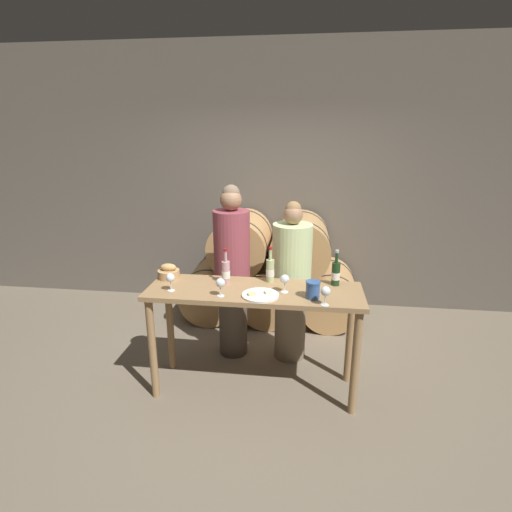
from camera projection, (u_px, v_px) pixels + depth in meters
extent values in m
plane|color=#726654|center=(254.00, 387.00, 3.54)|extent=(10.00, 10.00, 0.00)
cube|color=#60594F|center=(275.00, 180.00, 4.96)|extent=(10.00, 0.12, 3.20)
cylinder|color=tan|center=(214.00, 288.00, 4.91)|extent=(0.66, 0.85, 0.66)
cylinder|color=#2D2D33|center=(209.00, 297.00, 4.65)|extent=(0.67, 0.02, 0.67)
cylinder|color=#2D2D33|center=(219.00, 280.00, 5.17)|extent=(0.67, 0.02, 0.67)
cylinder|color=tan|center=(270.00, 291.00, 4.83)|extent=(0.66, 0.85, 0.66)
cylinder|color=#2D2D33|center=(268.00, 300.00, 4.57)|extent=(0.67, 0.02, 0.67)
cylinder|color=#2D2D33|center=(272.00, 283.00, 5.08)|extent=(0.67, 0.02, 0.67)
cylinder|color=tan|center=(328.00, 294.00, 4.74)|extent=(0.66, 0.85, 0.66)
cylinder|color=#2D2D33|center=(329.00, 303.00, 4.48)|extent=(0.67, 0.02, 0.67)
cylinder|color=#2D2D33|center=(327.00, 285.00, 5.00)|extent=(0.67, 0.02, 0.67)
cylinder|color=tan|center=(241.00, 242.00, 4.69)|extent=(0.66, 0.85, 0.66)
cylinder|color=#2D2D33|center=(237.00, 249.00, 4.43)|extent=(0.67, 0.02, 0.67)
cylinder|color=#2D2D33|center=(245.00, 237.00, 4.95)|extent=(0.67, 0.02, 0.67)
cylinder|color=tan|center=(301.00, 244.00, 4.61)|extent=(0.66, 0.85, 0.66)
cylinder|color=#2D2D33|center=(300.00, 251.00, 4.35)|extent=(0.67, 0.02, 0.67)
cylinder|color=#2D2D33|center=(301.00, 238.00, 4.86)|extent=(0.67, 0.02, 0.67)
cylinder|color=#99754C|center=(153.00, 349.00, 3.30)|extent=(0.06, 0.06, 0.90)
cylinder|color=#99754C|center=(355.00, 363.00, 3.10)|extent=(0.06, 0.06, 0.90)
cylinder|color=#99754C|center=(170.00, 325.00, 3.71)|extent=(0.06, 0.06, 0.90)
cylinder|color=#99754C|center=(350.00, 336.00, 3.51)|extent=(0.06, 0.06, 0.90)
cube|color=#99754C|center=(254.00, 291.00, 3.27)|extent=(1.76, 0.56, 0.04)
cylinder|color=#4C4238|center=(233.00, 315.00, 4.00)|extent=(0.28, 0.28, 0.82)
cylinder|color=#8C3D47|center=(232.00, 245.00, 3.78)|extent=(0.35, 0.35, 0.65)
sphere|color=#997051|center=(231.00, 200.00, 3.65)|extent=(0.20, 0.20, 0.20)
sphere|color=#75604C|center=(231.00, 194.00, 3.65)|extent=(0.17, 0.17, 0.17)
cylinder|color=#756651|center=(290.00, 321.00, 3.94)|extent=(0.30, 0.30, 0.76)
cylinder|color=beige|center=(292.00, 256.00, 3.74)|extent=(0.37, 0.37, 0.60)
sphere|color=#997051|center=(293.00, 215.00, 3.62)|extent=(0.18, 0.18, 0.18)
sphere|color=olive|center=(293.00, 209.00, 3.62)|extent=(0.15, 0.15, 0.15)
cylinder|color=#193819|center=(336.00, 274.00, 3.32)|extent=(0.07, 0.07, 0.19)
cylinder|color=#193819|center=(337.00, 258.00, 3.28)|extent=(0.03, 0.03, 0.09)
cylinder|color=#B7B7BC|center=(337.00, 251.00, 3.26)|extent=(0.03, 0.03, 0.02)
cylinder|color=white|center=(336.00, 276.00, 3.33)|extent=(0.07, 0.07, 0.06)
cylinder|color=#ADBC7F|center=(270.00, 271.00, 3.40)|extent=(0.07, 0.07, 0.20)
cylinder|color=#ADBC7F|center=(270.00, 255.00, 3.36)|extent=(0.03, 0.03, 0.09)
cylinder|color=maroon|center=(270.00, 248.00, 3.34)|extent=(0.03, 0.03, 0.02)
cylinder|color=white|center=(270.00, 272.00, 3.40)|extent=(0.07, 0.07, 0.06)
cylinder|color=#BC8E93|center=(226.00, 272.00, 3.36)|extent=(0.07, 0.07, 0.19)
cylinder|color=#BC8E93|center=(225.00, 256.00, 3.32)|extent=(0.03, 0.03, 0.09)
cylinder|color=maroon|center=(225.00, 250.00, 3.30)|extent=(0.03, 0.03, 0.02)
cylinder|color=white|center=(226.00, 274.00, 3.36)|extent=(0.07, 0.07, 0.06)
cylinder|color=#335693|center=(313.00, 290.00, 3.07)|extent=(0.11, 0.11, 0.14)
cylinder|color=#335693|center=(313.00, 282.00, 3.05)|extent=(0.12, 0.12, 0.01)
cylinder|color=tan|center=(169.00, 274.00, 3.50)|extent=(0.19, 0.19, 0.07)
ellipsoid|color=tan|center=(168.00, 267.00, 3.48)|extent=(0.14, 0.09, 0.07)
cylinder|color=white|center=(260.00, 295.00, 3.13)|extent=(0.29, 0.29, 0.01)
cube|color=beige|center=(268.00, 292.00, 3.14)|extent=(0.07, 0.06, 0.02)
cube|color=beige|center=(252.00, 294.00, 3.10)|extent=(0.07, 0.06, 0.02)
cylinder|color=white|center=(171.00, 290.00, 3.23)|extent=(0.06, 0.06, 0.00)
cylinder|color=white|center=(171.00, 286.00, 3.22)|extent=(0.01, 0.01, 0.08)
sphere|color=white|center=(170.00, 278.00, 3.20)|extent=(0.07, 0.07, 0.07)
cylinder|color=white|center=(221.00, 296.00, 3.12)|extent=(0.06, 0.06, 0.00)
cylinder|color=white|center=(221.00, 291.00, 3.11)|extent=(0.01, 0.01, 0.08)
sphere|color=white|center=(220.00, 283.00, 3.09)|extent=(0.07, 0.07, 0.07)
cylinder|color=white|center=(284.00, 292.00, 3.20)|extent=(0.06, 0.06, 0.00)
cylinder|color=white|center=(285.00, 287.00, 3.19)|extent=(0.01, 0.01, 0.08)
sphere|color=white|center=(285.00, 279.00, 3.17)|extent=(0.07, 0.07, 0.07)
cylinder|color=white|center=(325.00, 305.00, 2.96)|extent=(0.06, 0.06, 0.00)
cylinder|color=white|center=(325.00, 300.00, 2.95)|extent=(0.01, 0.01, 0.08)
sphere|color=white|center=(326.00, 291.00, 2.93)|extent=(0.07, 0.07, 0.07)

